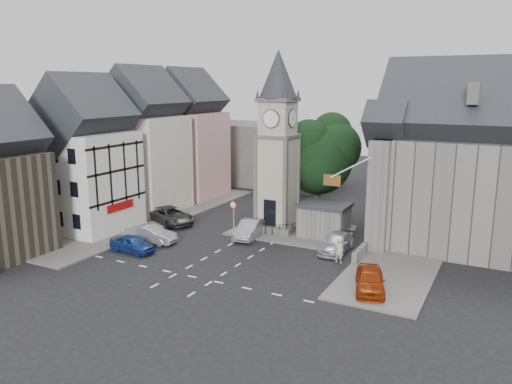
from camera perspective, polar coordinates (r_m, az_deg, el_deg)
The scene contains 23 objects.
ground at distance 40.03m, azimuth -2.55°, elevation -7.11°, with size 120.00×120.00×0.00m, color black.
pavement_west at distance 51.59m, azimuth -11.24°, elevation -2.82°, with size 6.00×30.00×0.14m, color #595651.
pavement_east at distance 43.27m, azimuth 17.00°, elevation -6.06°, with size 6.00×26.00×0.14m, color #595651.
central_island at distance 46.16m, azimuth 4.09°, elevation -4.38°, with size 10.00×8.00×0.16m, color #595651.
road_markings at distance 35.70m, azimuth -7.05°, elevation -9.64°, with size 20.00×8.00×0.01m, color silver.
clock_tower at distance 45.15m, azimuth 2.48°, elevation 5.69°, with size 4.86×4.86×16.25m.
stone_shelter at distance 44.15m, azimuth 7.78°, elevation -3.26°, with size 4.30×3.30×3.08m.
town_tree at distance 49.10m, azimuth 7.10°, elevation 4.79°, with size 7.20×7.20×10.80m.
warning_sign_post at distance 45.49m, azimuth -2.61°, elevation -2.07°, with size 0.70×0.19×2.85m.
terrace_pink at distance 60.03m, azimuth -7.75°, elevation 5.73°, with size 8.10×7.60×12.80m.
terrace_cream at distance 53.76m, azimuth -12.69°, elevation 4.80°, with size 8.10×7.60×12.80m.
terrace_tudor at distance 48.06m, azimuth -18.83°, elevation 3.12°, with size 8.10×7.60×12.00m.
backdrop_west at distance 68.74m, azimuth 0.52°, elevation 4.48°, with size 20.00×10.00×8.00m, color #4C4944.
east_building at distance 44.29m, azimuth 22.80°, elevation 2.20°, with size 14.40×11.40×12.60m.
east_boundary_wall at distance 45.56m, azimuth 14.05°, elevation -4.46°, with size 0.40×16.00×0.90m, color #5E5C57.
flagpole at distance 38.75m, azimuth 10.68°, elevation 2.74°, with size 3.68×0.10×2.74m.
car_west_blue at distance 41.50m, azimuth -13.95°, elevation -5.77°, with size 1.61×4.01×1.37m, color navy.
car_west_silver at distance 43.55m, azimuth -11.89°, elevation -4.73°, with size 1.57×4.52×1.49m, color #98999F.
car_west_grey at distance 49.12m, azimuth -9.72°, elevation -2.65°, with size 2.63×5.71×1.59m, color #303032.
car_island_silver at distance 44.00m, azimuth -0.73°, elevation -4.25°, with size 1.63×4.69×1.54m, color #979AA0.
car_island_east at distance 40.98m, azimuth 9.21°, elevation -5.74°, with size 2.00×4.91×1.43m, color #B0B2B9.
car_east_red at distance 33.78m, azimuth 12.89°, elevation -9.74°, with size 1.84×4.57×1.56m, color #902A07.
pedestrian at distance 38.38m, azimuth 9.45°, elevation -6.62°, with size 0.70×0.46×1.91m, color beige.
Camera 1 is at (19.11, -32.60, 13.22)m, focal length 35.00 mm.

